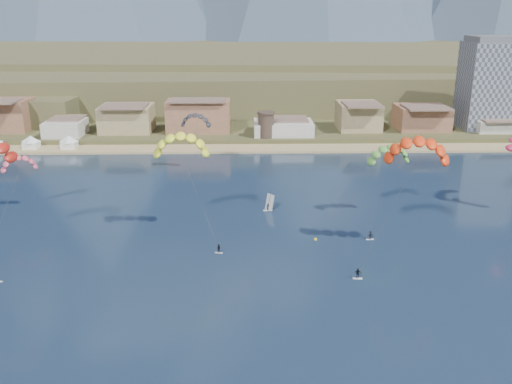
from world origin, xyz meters
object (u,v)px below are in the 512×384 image
kitesurfer_orange (418,146)px  buoy (315,239)px  kitesurfer_green (389,152)px  windsurfer (269,205)px  watchtower (266,124)px  kitesurfer_yellow (181,141)px  apartment_tower (492,84)px

kitesurfer_orange → buoy: size_ratio=41.22×
kitesurfer_green → windsurfer: bearing=169.0°
kitesurfer_orange → buoy: bearing=161.1°
kitesurfer_orange → windsurfer: 38.64m
windsurfer → watchtower: bearing=88.4°
kitesurfer_orange → buoy: kitesurfer_orange is taller
kitesurfer_yellow → buoy: bearing=-6.9°
watchtower → kitesurfer_green: 74.05m
kitesurfer_green → windsurfer: kitesurfer_green is taller
watchtower → windsurfer: (-1.82, -65.04, -5.18)m
kitesurfer_orange → kitesurfer_green: bearing=90.5°
kitesurfer_orange → kitesurfer_green: size_ratio=1.32×
apartment_tower → buoy: size_ratio=52.07×
kitesurfer_yellow → watchtower: bearing=76.4°
apartment_tower → kitesurfer_orange: bearing=-119.2°
kitesurfer_yellow → apartment_tower: bearing=43.1°
watchtower → kitesurfer_orange: 91.59m
apartment_tower → buoy: bearing=-127.4°
watchtower → kitesurfer_orange: kitesurfer_orange is taller
kitesurfer_yellow → kitesurfer_orange: (42.33, -8.76, 1.02)m
kitesurfer_orange → buoy: (-16.58, 5.66, -20.08)m
watchtower → buoy: watchtower is taller
kitesurfer_orange → apartment_tower: bearing=60.8°
apartment_tower → kitesurfer_green: size_ratio=1.67×
watchtower → kitesurfer_green: bearing=-71.7°
windsurfer → buoy: size_ratio=6.10×
watchtower → windsurfer: size_ratio=2.29×
watchtower → buoy: (6.65, -81.85, -6.26)m
apartment_tower → kitesurfer_yellow: 135.74m
windsurfer → apartment_tower: bearing=44.0°
kitesurfer_yellow → kitesurfer_green: (42.17, 8.86, -4.55)m
apartment_tower → kitesurfer_yellow: (-99.10, -92.75, 1.34)m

